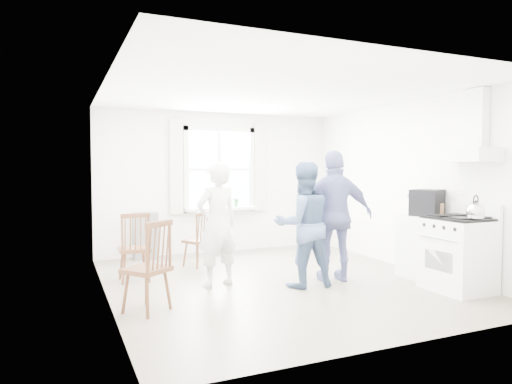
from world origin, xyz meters
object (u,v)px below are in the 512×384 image
(person_mid, at_px, (303,225))
(windsor_chair_b, at_px, (135,240))
(person_right, at_px, (335,216))
(gas_stove, at_px, (458,253))
(windsor_chair_a, at_px, (201,233))
(stereo_stack, at_px, (427,203))
(low_cabinet, at_px, (422,247))
(person_left, at_px, (217,224))
(windsor_chair_c, at_px, (154,256))

(person_mid, bearing_deg, windsor_chair_b, -22.13)
(person_right, bearing_deg, gas_stove, 151.49)
(windsor_chair_a, bearing_deg, stereo_stack, -37.08)
(low_cabinet, relative_size, windsor_chair_a, 1.02)
(low_cabinet, height_order, stereo_stack, stereo_stack)
(person_left, relative_size, person_right, 0.91)
(person_left, bearing_deg, windsor_chair_a, -109.09)
(windsor_chair_b, bearing_deg, person_mid, -28.61)
(windsor_chair_a, height_order, person_left, person_left)
(low_cabinet, bearing_deg, person_mid, 171.25)
(person_right, bearing_deg, person_left, 0.05)
(person_mid, distance_m, person_right, 0.57)
(gas_stove, bearing_deg, stereo_stack, 81.09)
(windsor_chair_a, relative_size, person_left, 0.54)
(stereo_stack, relative_size, windsor_chair_c, 0.52)
(gas_stove, bearing_deg, windsor_chair_a, 134.06)
(gas_stove, relative_size, low_cabinet, 1.24)
(low_cabinet, bearing_deg, person_left, 164.92)
(person_left, height_order, person_right, person_right)
(stereo_stack, relative_size, person_mid, 0.32)
(windsor_chair_b, distance_m, person_right, 2.78)
(gas_stove, relative_size, windsor_chair_a, 1.27)
(person_right, bearing_deg, stereo_stack, 175.70)
(stereo_stack, height_order, person_right, person_right)
(low_cabinet, relative_size, person_right, 0.49)
(windsor_chair_a, bearing_deg, person_left, -96.87)
(windsor_chair_b, distance_m, person_mid, 2.31)
(windsor_chair_c, height_order, person_right, person_right)
(windsor_chair_c, relative_size, person_right, 0.56)
(stereo_stack, height_order, windsor_chair_b, stereo_stack)
(stereo_stack, bearing_deg, person_right, 161.66)
(person_right, bearing_deg, windsor_chair_b, -7.40)
(low_cabinet, bearing_deg, gas_stove, -95.68)
(stereo_stack, bearing_deg, windsor_chair_b, 159.56)
(windsor_chair_a, xyz_separation_m, windsor_chair_c, (-1.14, -2.05, 0.08))
(gas_stove, distance_m, windsor_chair_b, 4.27)
(person_left, bearing_deg, low_cabinet, 152.71)
(low_cabinet, relative_size, person_left, 0.54)
(windsor_chair_c, xyz_separation_m, person_right, (2.58, 0.42, 0.29))
(gas_stove, relative_size, windsor_chair_b, 1.15)
(windsor_chair_c, distance_m, person_mid, 2.07)
(low_cabinet, xyz_separation_m, windsor_chair_a, (-2.67, 1.99, 0.09))
(low_cabinet, height_order, windsor_chair_b, windsor_chair_b)
(windsor_chair_b, height_order, person_mid, person_mid)
(windsor_chair_c, xyz_separation_m, person_left, (0.99, 0.82, 0.21))
(low_cabinet, height_order, person_right, person_right)
(low_cabinet, xyz_separation_m, person_right, (-1.23, 0.36, 0.46))
(gas_stove, xyz_separation_m, person_mid, (-1.72, 0.97, 0.34))
(stereo_stack, xyz_separation_m, person_left, (-2.85, 0.81, -0.26))
(person_right, bearing_deg, person_mid, 23.06)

